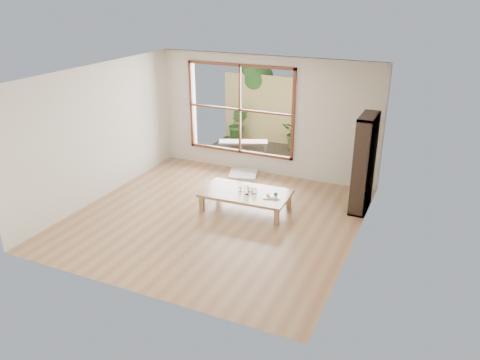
% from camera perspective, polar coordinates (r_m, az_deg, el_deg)
% --- Properties ---
extents(ground, '(5.00, 5.00, 0.00)m').
position_cam_1_polar(ground, '(8.63, -2.98, -4.52)').
color(ground, '#A88454').
rests_on(ground, ground).
extents(low_table, '(1.67, 0.98, 0.36)m').
position_cam_1_polar(low_table, '(8.77, 0.71, -1.74)').
color(low_table, tan).
rests_on(low_table, ground).
extents(floor_cushion, '(0.74, 0.74, 0.09)m').
position_cam_1_polar(floor_cushion, '(10.39, 0.36, 0.63)').
color(floor_cushion, beige).
rests_on(floor_cushion, ground).
extents(bookshelf, '(0.29, 0.82, 1.82)m').
position_cam_1_polar(bookshelf, '(8.89, 14.90, 1.96)').
color(bookshelf, '#32251C').
rests_on(bookshelf, ground).
extents(glass_tall, '(0.09, 0.09, 0.16)m').
position_cam_1_polar(glass_tall, '(8.64, 0.78, -1.23)').
color(glass_tall, silver).
rests_on(glass_tall, low_table).
extents(glass_mid, '(0.08, 0.08, 0.11)m').
position_cam_1_polar(glass_mid, '(8.67, 1.79, -1.33)').
color(glass_mid, silver).
rests_on(glass_mid, low_table).
extents(glass_short, '(0.07, 0.07, 0.09)m').
position_cam_1_polar(glass_short, '(8.76, 1.30, -1.16)').
color(glass_short, silver).
rests_on(glass_short, low_table).
extents(glass_small, '(0.05, 0.05, 0.07)m').
position_cam_1_polar(glass_small, '(8.77, 0.02, -1.18)').
color(glass_small, silver).
rests_on(glass_small, low_table).
extents(food_tray, '(0.36, 0.31, 0.09)m').
position_cam_1_polar(food_tray, '(8.56, 3.92, -1.96)').
color(food_tray, white).
rests_on(food_tray, low_table).
extents(deck, '(2.80, 2.00, 0.05)m').
position_cam_1_polar(deck, '(11.84, 2.30, 3.20)').
color(deck, '#352D26').
rests_on(deck, ground).
extents(garden_bench, '(1.22, 0.78, 0.37)m').
position_cam_1_polar(garden_bench, '(11.54, 0.40, 4.47)').
color(garden_bench, '#32251C').
rests_on(garden_bench, deck).
extents(bamboo_fence, '(2.80, 0.06, 1.80)m').
position_cam_1_polar(bamboo_fence, '(12.48, 4.12, 8.49)').
color(bamboo_fence, tan).
rests_on(bamboo_fence, ground).
extents(shrub_right, '(0.94, 0.85, 0.90)m').
position_cam_1_polar(shrub_right, '(12.06, 7.16, 5.78)').
color(shrub_right, '#305E22').
rests_on(shrub_right, deck).
extents(shrub_left, '(0.58, 0.50, 0.96)m').
position_cam_1_polar(shrub_left, '(12.60, -0.23, 6.82)').
color(shrub_left, '#305E22').
rests_on(shrub_left, deck).
extents(garden_tree, '(1.04, 0.85, 2.22)m').
position_cam_1_polar(garden_tree, '(12.84, 1.79, 12.25)').
color(garden_tree, '#4C3D2D').
rests_on(garden_tree, ground).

